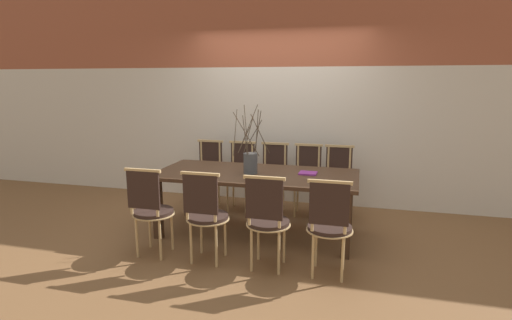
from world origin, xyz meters
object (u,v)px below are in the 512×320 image
Objects in this scene: chair_far_center at (273,175)px; book_stack at (308,173)px; chair_near_center at (267,218)px; vase_centerpiece at (250,162)px; dining_table at (256,180)px.

chair_far_center reaches higher than book_stack.
vase_centerpiece is at bearing 115.37° from chair_near_center.
vase_centerpiece reaches higher than chair_near_center.
chair_near_center is at bearing -68.81° from dining_table.
vase_centerpiece is (-0.06, -0.04, 0.23)m from dining_table.
chair_near_center is at bearing 100.49° from chair_far_center.
dining_table is at bearing 111.19° from chair_near_center.
chair_far_center is 0.97m from vase_centerpiece.
chair_far_center is at bearing 126.81° from book_stack.
book_stack is at bearing 9.17° from dining_table.
vase_centerpiece is 3.86× the size of book_stack.
vase_centerpiece is at bearing -168.45° from book_stack.
chair_near_center is at bearing -64.63° from vase_centerpiece.
vase_centerpiece reaches higher than book_stack.
vase_centerpiece is (-0.07, -0.89, 0.36)m from chair_far_center.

